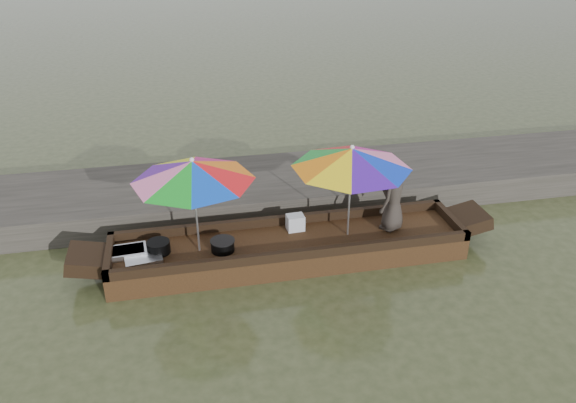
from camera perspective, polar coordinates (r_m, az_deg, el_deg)
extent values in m
plane|color=#363D1F|center=(9.18, 0.13, -5.84)|extent=(80.00, 80.00, 0.00)
cube|color=#2D2B26|center=(10.95, -2.24, 1.41)|extent=(22.00, 2.20, 0.50)
cube|color=black|center=(9.09, 0.13, -4.92)|extent=(5.66, 1.20, 0.35)
cylinder|color=black|center=(8.87, -13.02, -4.54)|extent=(0.36, 0.36, 0.19)
cube|color=silver|center=(8.96, -15.91, -4.93)|extent=(0.58, 0.42, 0.09)
cube|color=silver|center=(8.76, -14.48, -5.62)|extent=(0.59, 0.45, 0.06)
cylinder|color=black|center=(8.75, -6.65, -4.49)|extent=(0.36, 0.36, 0.17)
cube|color=silver|center=(9.23, 0.74, -2.15)|extent=(0.29, 0.24, 0.26)
imported|color=#302A25|center=(9.23, 10.68, 0.49)|extent=(0.68, 0.66, 1.16)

